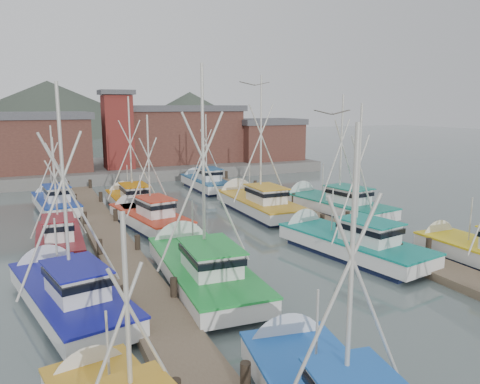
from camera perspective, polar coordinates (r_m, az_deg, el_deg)
name	(u,v)px	position (r m, az deg, el deg)	size (l,w,h in m)	color
ground	(278,270)	(23.98, 4.67, -9.40)	(260.00, 260.00, 0.00)	#50605F
dock_left	(123,260)	(25.34, -14.11, -8.07)	(2.30, 46.00, 1.50)	brown
dock_right	(343,231)	(30.82, 12.50, -4.65)	(2.30, 46.00, 1.50)	brown
quay	(131,168)	(58.23, -13.18, 2.84)	(44.00, 16.00, 1.20)	slate
shed_left	(29,141)	(54.81, -24.33, 5.65)	(12.72, 8.48, 6.20)	brown
shed_center	(178,133)	(59.27, -7.62, 7.13)	(14.84, 9.54, 6.90)	brown
shed_right	(267,139)	(60.69, 3.30, 6.48)	(8.48, 6.36, 5.20)	brown
lookout_tower	(118,129)	(53.50, -14.68, 7.44)	(3.60, 3.60, 8.50)	maroon
distant_hills	(22,135)	(142.51, -25.08, 6.33)	(175.00, 140.00, 42.00)	#3B4338
boat_4	(200,267)	(22.28, -4.93, -9.10)	(4.38, 10.45, 10.87)	#101837
boat_5	(345,242)	(26.69, 12.68, -5.99)	(4.58, 9.97, 9.12)	#101837
boat_6	(66,292)	(20.65, -20.44, -11.40)	(4.61, 9.57, 9.81)	#101837
boat_8	(147,217)	(32.37, -11.31, -3.02)	(4.11, 9.11, 8.29)	#101837
boat_9	(256,203)	(36.33, 1.94, -1.31)	(4.53, 10.43, 11.30)	#101837
boat_10	(59,240)	(28.44, -21.18, -5.44)	(2.92, 7.79, 7.06)	#101837
boat_11	(332,204)	(36.53, 11.11, -1.45)	(4.54, 10.22, 9.83)	#101837
boat_12	(131,201)	(37.88, -13.16, -1.10)	(3.80, 8.88, 9.53)	#101837
boat_13	(204,182)	(46.02, -4.38, 1.19)	(3.23, 8.56, 7.98)	#101837
boat_14	(55,203)	(39.03, -21.66, -1.24)	(3.35, 8.47, 7.32)	#101837
gull_near	(332,113)	(18.00, 11.18, 9.43)	(1.54, 0.61, 0.24)	gray
gull_far	(255,84)	(23.00, 1.79, 13.00)	(1.55, 0.63, 0.24)	gray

